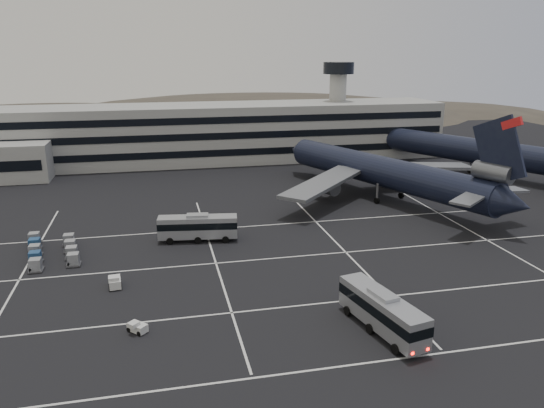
{
  "coord_description": "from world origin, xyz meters",
  "views": [
    {
      "loc": [
        -12.96,
        -60.55,
        26.79
      ],
      "look_at": [
        3.52,
        12.82,
        5.0
      ],
      "focal_mm": 35.0,
      "sensor_mm": 36.0,
      "label": 1
    }
  ],
  "objects_px": {
    "bus_far": "(198,226)",
    "trijet_main": "(385,172)",
    "bus_near": "(382,310)",
    "uld_cluster": "(51,250)",
    "tug_a": "(115,282)"
  },
  "relations": [
    {
      "from": "bus_far",
      "to": "trijet_main",
      "type": "bearing_deg",
      "value": -59.2
    },
    {
      "from": "bus_near",
      "to": "bus_far",
      "type": "relative_size",
      "value": 1.03
    },
    {
      "from": "bus_far",
      "to": "uld_cluster",
      "type": "distance_m",
      "value": 20.11
    },
    {
      "from": "bus_near",
      "to": "tug_a",
      "type": "relative_size",
      "value": 4.73
    },
    {
      "from": "bus_near",
      "to": "uld_cluster",
      "type": "xyz_separation_m",
      "value": [
        -35.42,
        28.48,
        -1.46
      ]
    },
    {
      "from": "trijet_main",
      "to": "tug_a",
      "type": "xyz_separation_m",
      "value": [
        -46.89,
        -29.09,
        -4.56
      ]
    },
    {
      "from": "tug_a",
      "to": "uld_cluster",
      "type": "xyz_separation_m",
      "value": [
        -9.02,
        12.25,
        0.13
      ]
    },
    {
      "from": "trijet_main",
      "to": "uld_cluster",
      "type": "relative_size",
      "value": 4.3
    },
    {
      "from": "trijet_main",
      "to": "bus_near",
      "type": "distance_m",
      "value": 49.83
    },
    {
      "from": "tug_a",
      "to": "bus_near",
      "type": "bearing_deg",
      "value": -37.05
    },
    {
      "from": "bus_near",
      "to": "uld_cluster",
      "type": "distance_m",
      "value": 45.48
    },
    {
      "from": "tug_a",
      "to": "trijet_main",
      "type": "bearing_deg",
      "value": 26.35
    },
    {
      "from": "trijet_main",
      "to": "bus_far",
      "type": "height_order",
      "value": "trijet_main"
    },
    {
      "from": "trijet_main",
      "to": "uld_cluster",
      "type": "xyz_separation_m",
      "value": [
        -55.91,
        -16.84,
        -4.43
      ]
    },
    {
      "from": "uld_cluster",
      "to": "bus_near",
      "type": "bearing_deg",
      "value": -38.81
    }
  ]
}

